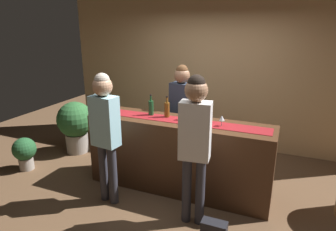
{
  "coord_description": "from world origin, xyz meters",
  "views": [
    {
      "loc": [
        1.32,
        -3.54,
        2.28
      ],
      "look_at": [
        -0.16,
        0.0,
        1.08
      ],
      "focal_mm": 31.54,
      "sensor_mm": 36.0,
      "label": 1
    }
  ],
  "objects_px": {
    "wine_glass_near_customer": "(204,118)",
    "wine_glass_mid_counter": "(182,113)",
    "bartender": "(181,107)",
    "potted_plant_small": "(25,151)",
    "customer_sipping": "(195,135)",
    "wine_glass_far_end": "(222,118)",
    "handbag": "(214,231)",
    "wine_bottle_amber": "(167,109)",
    "customer_browsing": "(105,125)",
    "wine_bottle_green": "(151,108)",
    "potted_plant_tall": "(75,123)"
  },
  "relations": [
    {
      "from": "wine_glass_near_customer",
      "to": "wine_glass_mid_counter",
      "type": "xyz_separation_m",
      "value": [
        -0.35,
        0.11,
        0.0
      ]
    },
    {
      "from": "bartender",
      "to": "potted_plant_small",
      "type": "height_order",
      "value": "bartender"
    },
    {
      "from": "customer_sipping",
      "to": "wine_glass_mid_counter",
      "type": "bearing_deg",
      "value": 114.02
    },
    {
      "from": "wine_glass_near_customer",
      "to": "potted_plant_small",
      "type": "distance_m",
      "value": 3.0
    },
    {
      "from": "wine_glass_far_end",
      "to": "handbag",
      "type": "bearing_deg",
      "value": -79.34
    },
    {
      "from": "wine_bottle_amber",
      "to": "wine_glass_far_end",
      "type": "xyz_separation_m",
      "value": [
        0.79,
        -0.08,
        -0.01
      ]
    },
    {
      "from": "customer_sipping",
      "to": "customer_browsing",
      "type": "relative_size",
      "value": 1.03
    },
    {
      "from": "wine_glass_near_customer",
      "to": "handbag",
      "type": "bearing_deg",
      "value": -64.22
    },
    {
      "from": "wine_bottle_green",
      "to": "bartender",
      "type": "bearing_deg",
      "value": 61.83
    },
    {
      "from": "wine_glass_far_end",
      "to": "customer_browsing",
      "type": "bearing_deg",
      "value": -154.1
    },
    {
      "from": "wine_glass_far_end",
      "to": "potted_plant_small",
      "type": "distance_m",
      "value": 3.21
    },
    {
      "from": "wine_glass_far_end",
      "to": "wine_bottle_green",
      "type": "bearing_deg",
      "value": 175.31
    },
    {
      "from": "bartender",
      "to": "customer_browsing",
      "type": "bearing_deg",
      "value": 77.09
    },
    {
      "from": "bartender",
      "to": "customer_sipping",
      "type": "relative_size",
      "value": 0.96
    },
    {
      "from": "potted_plant_tall",
      "to": "potted_plant_small",
      "type": "height_order",
      "value": "potted_plant_tall"
    },
    {
      "from": "customer_sipping",
      "to": "handbag",
      "type": "distance_m",
      "value": 1.07
    },
    {
      "from": "wine_glass_near_customer",
      "to": "potted_plant_small",
      "type": "height_order",
      "value": "wine_glass_near_customer"
    },
    {
      "from": "wine_bottle_amber",
      "to": "wine_glass_near_customer",
      "type": "height_order",
      "value": "wine_bottle_amber"
    },
    {
      "from": "wine_glass_near_customer",
      "to": "bartender",
      "type": "distance_m",
      "value": 0.87
    },
    {
      "from": "wine_glass_near_customer",
      "to": "customer_browsing",
      "type": "xyz_separation_m",
      "value": [
        -1.11,
        -0.57,
        -0.06
      ]
    },
    {
      "from": "wine_glass_mid_counter",
      "to": "potted_plant_small",
      "type": "distance_m",
      "value": 2.69
    },
    {
      "from": "customer_sipping",
      "to": "wine_glass_far_end",
      "type": "bearing_deg",
      "value": 68.97
    },
    {
      "from": "bartender",
      "to": "wine_bottle_amber",
      "type": "bearing_deg",
      "value": 98.2
    },
    {
      "from": "wine_bottle_green",
      "to": "wine_glass_mid_counter",
      "type": "xyz_separation_m",
      "value": [
        0.48,
        -0.05,
        -0.01
      ]
    },
    {
      "from": "customer_browsing",
      "to": "handbag",
      "type": "bearing_deg",
      "value": -0.26
    },
    {
      "from": "wine_bottle_amber",
      "to": "handbag",
      "type": "height_order",
      "value": "wine_bottle_amber"
    },
    {
      "from": "wine_glass_far_end",
      "to": "customer_sipping",
      "type": "height_order",
      "value": "customer_sipping"
    },
    {
      "from": "wine_bottle_green",
      "to": "wine_glass_far_end",
      "type": "relative_size",
      "value": 2.1
    },
    {
      "from": "potted_plant_small",
      "to": "wine_glass_near_customer",
      "type": "bearing_deg",
      "value": 6.49
    },
    {
      "from": "wine_glass_mid_counter",
      "to": "bartender",
      "type": "bearing_deg",
      "value": 110.17
    },
    {
      "from": "wine_bottle_amber",
      "to": "bartender",
      "type": "relative_size",
      "value": 0.18
    },
    {
      "from": "potted_plant_tall",
      "to": "wine_bottle_amber",
      "type": "bearing_deg",
      "value": -11.77
    },
    {
      "from": "wine_bottle_amber",
      "to": "wine_glass_near_customer",
      "type": "relative_size",
      "value": 2.1
    },
    {
      "from": "customer_browsing",
      "to": "handbag",
      "type": "xyz_separation_m",
      "value": [
        1.48,
        -0.19,
        -0.96
      ]
    },
    {
      "from": "wine_bottle_amber",
      "to": "wine_glass_mid_counter",
      "type": "relative_size",
      "value": 2.1
    },
    {
      "from": "wine_bottle_green",
      "to": "customer_sipping",
      "type": "bearing_deg",
      "value": -39.02
    },
    {
      "from": "wine_bottle_green",
      "to": "wine_bottle_amber",
      "type": "bearing_deg",
      "value": -0.13
    },
    {
      "from": "customer_browsing",
      "to": "bartender",
      "type": "bearing_deg",
      "value": 72.93
    },
    {
      "from": "bartender",
      "to": "potted_plant_small",
      "type": "distance_m",
      "value": 2.63
    },
    {
      "from": "wine_glass_near_customer",
      "to": "bartender",
      "type": "xyz_separation_m",
      "value": [
        -0.55,
        0.67,
        -0.08
      ]
    },
    {
      "from": "customer_browsing",
      "to": "potted_plant_tall",
      "type": "relative_size",
      "value": 1.83
    },
    {
      "from": "wine_bottle_green",
      "to": "potted_plant_small",
      "type": "relative_size",
      "value": 0.56
    },
    {
      "from": "handbag",
      "to": "potted_plant_tall",
      "type": "bearing_deg",
      "value": 155.54
    },
    {
      "from": "potted_plant_small",
      "to": "wine_bottle_amber",
      "type": "bearing_deg",
      "value": 11.95
    },
    {
      "from": "wine_glass_far_end",
      "to": "handbag",
      "type": "xyz_separation_m",
      "value": [
        0.16,
        -0.83,
        -1.03
      ]
    },
    {
      "from": "wine_glass_far_end",
      "to": "wine_glass_mid_counter",
      "type": "bearing_deg",
      "value": 176.45
    },
    {
      "from": "wine_bottle_green",
      "to": "customer_browsing",
      "type": "bearing_deg",
      "value": -111.37
    },
    {
      "from": "wine_glass_far_end",
      "to": "potted_plant_tall",
      "type": "bearing_deg",
      "value": 169.83
    },
    {
      "from": "customer_browsing",
      "to": "potted_plant_small",
      "type": "bearing_deg",
      "value": 179.39
    },
    {
      "from": "wine_glass_mid_counter",
      "to": "potted_plant_small",
      "type": "bearing_deg",
      "value": -170.23
    }
  ]
}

